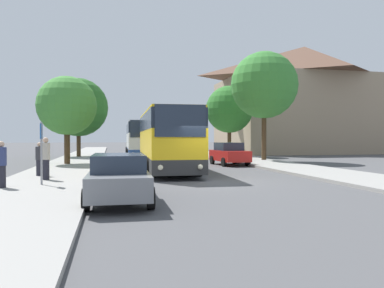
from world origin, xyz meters
name	(u,v)px	position (x,y,z in m)	size (l,w,h in m)	color
ground_plane	(210,182)	(0.00, 0.00, 0.00)	(300.00, 300.00, 0.00)	#4C4C4F
sidewalk_left	(43,184)	(-7.00, 0.00, 0.07)	(4.00, 120.00, 0.15)	gray
sidewalk_right	(349,177)	(7.00, 0.00, 0.07)	(4.00, 120.00, 0.15)	gray
building_right_background	(304,100)	(21.16, 29.82, 7.11)	(20.97, 14.79, 14.22)	gray
bus_front	(166,140)	(-1.10, 5.87, 1.85)	(3.11, 11.45, 3.47)	#2D2D2D
bus_middle	(140,139)	(-1.45, 21.14, 1.85)	(2.97, 12.07, 3.48)	#2D519E
parked_car_left_curb	(119,177)	(-4.09, -4.43, 0.77)	(2.00, 4.73, 1.47)	slate
parked_car_right_near	(229,154)	(4.05, 9.69, 0.83)	(2.14, 4.07, 1.63)	red
bus_stop_sign	(41,146)	(-6.94, -0.72, 1.66)	(0.08, 0.45, 2.42)	gray
pedestrian_waiting_near	(1,164)	(-8.22, -1.32, 1.00)	(0.36, 0.36, 1.70)	#23232D
pedestrian_waiting_far	(39,159)	(-7.65, 2.95, 0.95)	(0.36, 0.36, 1.60)	#23232D
pedestrian_walking_back	(46,158)	(-7.07, 1.07, 1.08)	(0.36, 0.36, 1.84)	#23232D
tree_left_near	(78,107)	(-7.36, 22.06, 4.95)	(5.69, 5.69, 7.66)	#47331E
tree_left_far	(67,106)	(-7.29, 11.37, 4.21)	(4.12, 4.12, 6.13)	#47331E
tree_right_near	(264,85)	(8.13, 12.92, 6.32)	(5.52, 5.52, 8.95)	#47331E
tree_right_mid	(229,109)	(7.92, 21.47, 4.96)	(4.96, 4.96, 7.30)	#47331E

